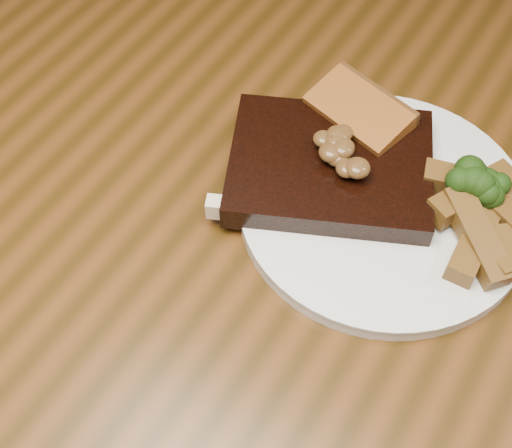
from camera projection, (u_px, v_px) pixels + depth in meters
The scene contains 9 objects.
dining_table at pixel (276, 286), 0.73m from camera, with size 1.60×0.90×0.75m.
chair_far at pixel (475, 69), 1.21m from camera, with size 0.40×0.40×0.83m.
plate at pixel (383, 206), 0.67m from camera, with size 0.27×0.27×0.01m, color white.
steak at pixel (330, 167), 0.67m from camera, with size 0.19×0.14×0.03m, color black.
steak_bone at pixel (295, 217), 0.64m from camera, with size 0.16×0.02×0.02m, color beige.
mushroom_pile at pixel (343, 149), 0.65m from camera, with size 0.07×0.07×0.03m, color #55381A, non-canonical shape.
garlic_bread at pixel (356, 126), 0.70m from camera, with size 0.10×0.05×0.02m, color #9C511C.
potato_wedges at pixel (462, 230), 0.63m from camera, with size 0.12×0.12×0.02m, color brown, non-canonical shape.
broccoli_cluster at pixel (477, 173), 0.66m from camera, with size 0.08×0.08×0.04m, color #19360C, non-canonical shape.
Camera 1 is at (0.18, -0.32, 1.30)m, focal length 50.00 mm.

